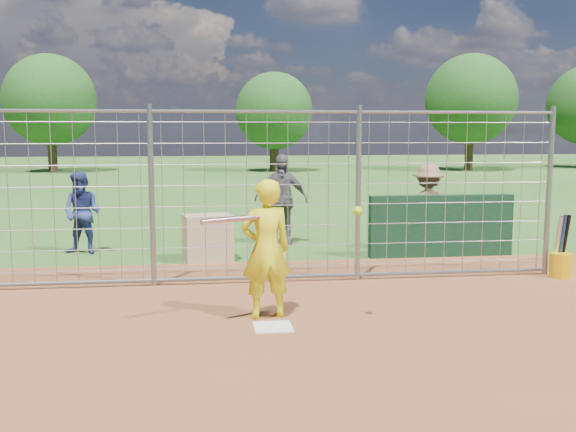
{
  "coord_description": "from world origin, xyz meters",
  "views": [
    {
      "loc": [
        -0.72,
        -7.23,
        2.23
      ],
      "look_at": [
        0.3,
        0.8,
        1.15
      ],
      "focal_mm": 40.0,
      "sensor_mm": 36.0,
      "label": 1
    }
  ],
  "objects": [
    {
      "name": "ground",
      "position": [
        0.0,
        0.0,
        0.0
      ],
      "size": [
        100.0,
        100.0,
        0.0
      ],
      "primitive_type": "plane",
      "color": "#2D591E",
      "rests_on": "ground"
    },
    {
      "name": "home_plate",
      "position": [
        0.0,
        -0.2,
        0.01
      ],
      "size": [
        0.43,
        0.43,
        0.02
      ],
      "primitive_type": "cube",
      "color": "silver",
      "rests_on": "ground"
    },
    {
      "name": "dugout_wall",
      "position": [
        3.4,
        3.6,
        0.55
      ],
      "size": [
        2.6,
        0.2,
        1.1
      ],
      "primitive_type": "cube",
      "color": "#11381E",
      "rests_on": "ground"
    },
    {
      "name": "batter",
      "position": [
        -0.04,
        0.21,
        0.84
      ],
      "size": [
        0.68,
        0.51,
        1.67
      ],
      "primitive_type": "imported",
      "rotation": [
        0.0,
        0.0,
        3.34
      ],
      "color": "yellow",
      "rests_on": "ground"
    },
    {
      "name": "bystander_a",
      "position": [
        -2.97,
        4.67,
        0.75
      ],
      "size": [
        0.86,
        0.76,
        1.5
      ],
      "primitive_type": "imported",
      "rotation": [
        0.0,
        0.0,
        -0.3
      ],
      "color": "navy",
      "rests_on": "ground"
    },
    {
      "name": "bystander_b",
      "position": [
        0.72,
        5.21,
        0.89
      ],
      "size": [
        1.07,
        0.52,
        1.78
      ],
      "primitive_type": "imported",
      "rotation": [
        0.0,
        0.0,
        -0.08
      ],
      "color": "#56565B",
      "rests_on": "ground"
    },
    {
      "name": "bystander_c",
      "position": [
        3.32,
        4.11,
        0.81
      ],
      "size": [
        1.11,
        0.72,
        1.62
      ],
      "primitive_type": "imported",
      "rotation": [
        0.0,
        0.0,
        3.03
      ],
      "color": "brown",
      "rests_on": "ground"
    },
    {
      "name": "equipment_bin",
      "position": [
        -0.72,
        3.74,
        0.4
      ],
      "size": [
        0.89,
        0.7,
        0.8
      ],
      "primitive_type": "cube",
      "rotation": [
        0.0,
        0.0,
        0.2
      ],
      "color": "tan",
      "rests_on": "ground"
    },
    {
      "name": "equipment_in_play",
      "position": [
        -0.08,
        -0.08,
        1.26
      ],
      "size": [
        1.81,
        0.5,
        0.18
      ],
      "color": "silver",
      "rests_on": "ground"
    },
    {
      "name": "bucket_with_bats",
      "position": [
        4.62,
        1.76,
        0.25
      ],
      "size": [
        0.34,
        0.36,
        0.97
      ],
      "color": "#DEA30B",
      "rests_on": "ground"
    },
    {
      "name": "backstop_fence",
      "position": [
        0.0,
        2.0,
        1.26
      ],
      "size": [
        9.08,
        0.08,
        2.6
      ],
      "color": "gray",
      "rests_on": "ground"
    },
    {
      "name": "tree_line",
      "position": [
        3.13,
        28.13,
        3.71
      ],
      "size": [
        44.66,
        6.72,
        6.48
      ],
      "color": "#3F2B19",
      "rests_on": "ground"
    }
  ]
}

